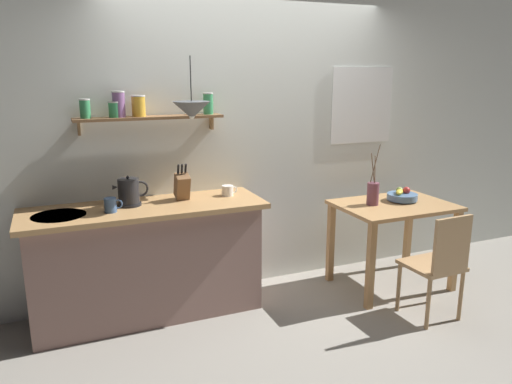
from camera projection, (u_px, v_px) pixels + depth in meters
The scene contains 13 objects.
ground_plane at pixel (279, 308), 4.07m from camera, with size 14.00×14.00×0.00m, color gray.
back_wall at pixel (270, 136), 4.40m from camera, with size 6.80×0.11×2.70m.
kitchen_counter at pixel (148, 260), 3.86m from camera, with size 1.83×0.63×0.92m.
wall_shelf at pixel (142, 111), 3.76m from camera, with size 1.15×0.20×0.33m.
dining_table at pixel (393, 218), 4.36m from camera, with size 0.99×0.72×0.78m.
dining_chair_near at pixel (439, 262), 3.78m from camera, with size 0.41×0.40×0.88m.
fruit_bowl at pixel (402, 196), 4.41m from camera, with size 0.27×0.27×0.12m.
twig_vase at pixel (373, 193), 4.28m from camera, with size 0.10×0.10×0.53m.
electric_kettle at pixel (129, 192), 3.72m from camera, with size 0.27×0.18×0.23m.
knife_block at pixel (182, 186), 3.89m from camera, with size 0.11×0.17×0.29m.
coffee_mug_by_sink at pixel (111, 205), 3.56m from camera, with size 0.13×0.09×0.11m.
coffee_mug_spare at pixel (228, 191), 4.04m from camera, with size 0.13×0.09×0.09m.
pendant_lamp at pixel (192, 110), 3.62m from camera, with size 0.28×0.28×0.46m.
Camera 1 is at (-1.62, -3.35, 1.91)m, focal length 34.38 mm.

